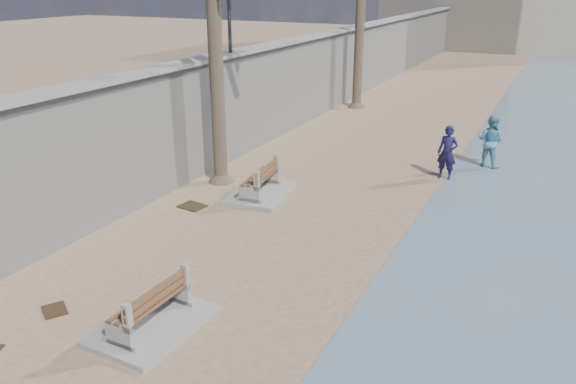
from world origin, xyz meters
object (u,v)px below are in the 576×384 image
(bench_far, at_px, (260,182))
(person_a, at_px, (448,149))
(bench_near, at_px, (151,309))
(person_b, at_px, (491,138))

(bench_far, relative_size, person_a, 1.24)
(bench_near, relative_size, bench_far, 0.89)
(bench_far, bearing_deg, bench_near, -77.53)
(bench_near, xyz_separation_m, person_b, (4.03, 12.38, 0.58))
(bench_near, distance_m, person_a, 10.93)
(person_a, xyz_separation_m, person_b, (1.01, 1.89, -0.01))
(person_a, relative_size, person_b, 1.01)
(bench_far, xyz_separation_m, person_a, (4.49, 3.86, 0.57))
(bench_near, distance_m, person_b, 13.03)
(bench_near, bearing_deg, bench_far, 102.47)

